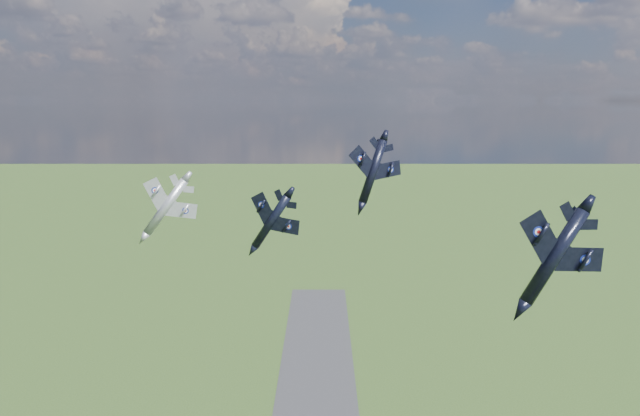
# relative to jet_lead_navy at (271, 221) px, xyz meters

# --- Properties ---
(jet_lead_navy) EXTENTS (13.25, 15.57, 7.58)m
(jet_lead_navy) POSITION_rel_jet_lead_navy_xyz_m (0.00, 0.00, 0.00)
(jet_lead_navy) COLOR black
(jet_right_navy) EXTENTS (11.84, 15.33, 7.74)m
(jet_right_navy) POSITION_rel_jet_lead_navy_xyz_m (30.04, -32.28, 2.83)
(jet_right_navy) COLOR black
(jet_high_navy) EXTENTS (17.18, 19.33, 7.02)m
(jet_high_navy) POSITION_rel_jet_lead_navy_xyz_m (16.51, 18.83, 5.35)
(jet_high_navy) COLOR black
(jet_left_silver) EXTENTS (12.74, 16.11, 8.54)m
(jet_left_silver) POSITION_rel_jet_lead_navy_xyz_m (-17.54, 7.51, 0.89)
(jet_left_silver) COLOR #999BA3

